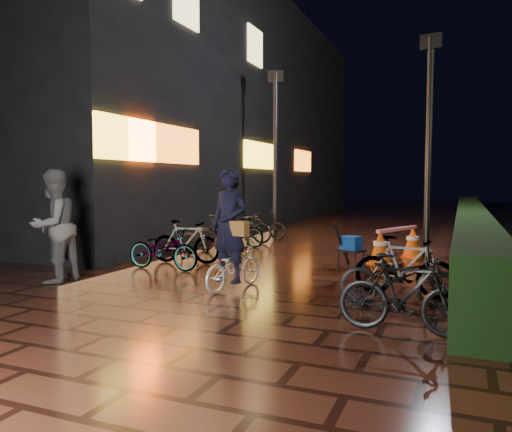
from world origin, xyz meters
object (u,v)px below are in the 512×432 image
at_px(traffic_barrier, 397,244).
at_px(cyclist, 231,245).
at_px(bystander_person, 53,226).
at_px(cart_assembly, 350,245).

bearing_deg(traffic_barrier, cyclist, -117.93).
relative_size(cyclist, traffic_barrier, 1.09).
bearing_deg(bystander_person, cyclist, 100.14).
distance_m(traffic_barrier, cart_assembly, 1.51).
relative_size(cyclist, cart_assembly, 2.10).
bearing_deg(cyclist, cart_assembly, 63.01).
bearing_deg(cyclist, bystander_person, -168.10).
bearing_deg(cart_assembly, cyclist, -116.99).
height_order(traffic_barrier, cart_assembly, cart_assembly).
relative_size(bystander_person, traffic_barrier, 1.10).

